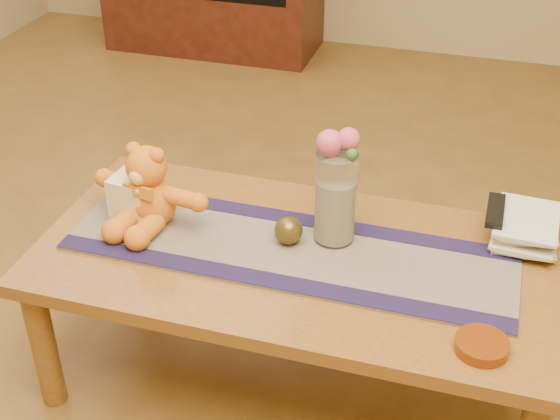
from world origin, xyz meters
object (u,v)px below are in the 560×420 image
(pillar_candle, at_px, (134,197))
(glass_vase, at_px, (336,198))
(teddy_bear, at_px, (150,186))
(bronze_ball, at_px, (289,230))
(book_bottom, at_px, (491,231))
(tv_remote, at_px, (495,211))
(amber_dish, at_px, (482,346))

(pillar_candle, distance_m, glass_vase, 0.57)
(teddy_bear, bearing_deg, pillar_candle, -171.88)
(teddy_bear, xyz_separation_m, pillar_candle, (-0.05, 0.00, -0.05))
(bronze_ball, height_order, book_bottom, bronze_ball)
(bronze_ball, relative_size, book_bottom, 0.35)
(teddy_bear, height_order, tv_remote, teddy_bear)
(teddy_bear, distance_m, bronze_ball, 0.40)
(teddy_bear, bearing_deg, bronze_ball, 9.07)
(teddy_bear, bearing_deg, book_bottom, 21.39)
(bronze_ball, height_order, amber_dish, bronze_ball)
(glass_vase, height_order, book_bottom, glass_vase)
(teddy_bear, distance_m, tv_remote, 0.94)
(pillar_candle, height_order, amber_dish, pillar_candle)
(tv_remote, bearing_deg, glass_vase, -160.41)
(amber_dish, bearing_deg, bronze_ball, 153.21)
(teddy_bear, height_order, glass_vase, glass_vase)
(glass_vase, xyz_separation_m, bronze_ball, (-0.11, -0.05, -0.09))
(teddy_bear, bearing_deg, amber_dish, -7.49)
(bronze_ball, distance_m, book_bottom, 0.56)
(tv_remote, xyz_separation_m, amber_dish, (0.01, -0.47, -0.07))
(glass_vase, relative_size, amber_dish, 2.12)
(tv_remote, bearing_deg, book_bottom, 90.00)
(teddy_bear, relative_size, pillar_candle, 2.52)
(book_bottom, relative_size, amber_dish, 1.82)
(teddy_bear, xyz_separation_m, tv_remote, (0.92, 0.20, -0.04))
(book_bottom, bearing_deg, tv_remote, -93.00)
(book_bottom, distance_m, amber_dish, 0.48)
(book_bottom, bearing_deg, teddy_bear, -169.68)
(pillar_candle, height_order, book_bottom, pillar_candle)
(tv_remote, bearing_deg, teddy_bear, -167.27)
(pillar_candle, height_order, tv_remote, pillar_candle)
(pillar_candle, bearing_deg, glass_vase, 6.03)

